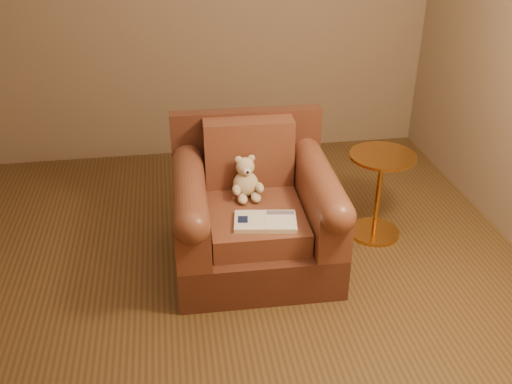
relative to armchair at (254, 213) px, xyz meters
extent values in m
plane|color=brown|center=(-0.17, -0.22, -0.35)|extent=(4.00, 4.00, 0.00)
cube|color=#826850|center=(-0.17, 1.78, 1.00)|extent=(4.00, 0.02, 2.70)
cube|color=#826850|center=(-0.17, -2.22, 1.00)|extent=(4.00, 0.02, 2.70)
cube|color=#50281A|center=(0.00, -0.04, -0.21)|extent=(1.04, 0.99, 0.28)
cube|color=#50281A|center=(0.01, 0.39, 0.25)|extent=(1.02, 0.12, 0.63)
cube|color=brown|center=(0.00, -0.10, 0.01)|extent=(0.61, 0.73, 0.15)
cube|color=brown|center=(0.01, 0.26, 0.31)|extent=(0.59, 0.18, 0.46)
cube|color=brown|center=(-0.41, -0.09, 0.09)|extent=(0.22, 0.87, 0.33)
cube|color=brown|center=(0.40, -0.10, 0.09)|extent=(0.22, 0.87, 0.33)
cylinder|color=brown|center=(-0.41, -0.09, 0.26)|extent=(0.22, 0.87, 0.20)
cylinder|color=brown|center=(0.40, -0.10, 0.26)|extent=(0.22, 0.87, 0.20)
ellipsoid|color=beige|center=(-0.04, 0.10, 0.16)|extent=(0.17, 0.15, 0.17)
sphere|color=beige|center=(-0.04, 0.11, 0.28)|extent=(0.12, 0.12, 0.12)
ellipsoid|color=beige|center=(-0.08, 0.11, 0.34)|extent=(0.05, 0.03, 0.05)
ellipsoid|color=beige|center=(0.00, 0.12, 0.34)|extent=(0.05, 0.03, 0.05)
ellipsoid|color=beige|center=(-0.03, 0.05, 0.27)|extent=(0.06, 0.04, 0.05)
sphere|color=black|center=(-0.03, 0.03, 0.28)|extent=(0.02, 0.02, 0.02)
ellipsoid|color=beige|center=(-0.11, 0.02, 0.16)|extent=(0.06, 0.11, 0.06)
ellipsoid|color=beige|center=(0.04, 0.04, 0.16)|extent=(0.06, 0.11, 0.06)
ellipsoid|color=beige|center=(-0.07, -0.01, 0.11)|extent=(0.07, 0.11, 0.06)
ellipsoid|color=beige|center=(0.01, 0.00, 0.11)|extent=(0.07, 0.11, 0.06)
cube|color=beige|center=(0.03, -0.27, 0.10)|extent=(0.40, 0.28, 0.03)
cube|color=white|center=(-0.07, -0.26, 0.11)|extent=(0.21, 0.25, 0.00)
cube|color=white|center=(0.12, -0.29, 0.11)|extent=(0.21, 0.25, 0.00)
cube|color=beige|center=(0.03, -0.27, 0.11)|extent=(0.04, 0.22, 0.00)
cube|color=#0F1638|center=(-0.11, -0.25, 0.11)|extent=(0.07, 0.09, 0.00)
cube|color=slate|center=(0.13, -0.21, 0.11)|extent=(0.17, 0.07, 0.00)
cylinder|color=gold|center=(0.90, 0.15, -0.34)|extent=(0.36, 0.36, 0.03)
cylinder|color=gold|center=(0.90, 0.15, -0.04)|extent=(0.04, 0.04, 0.59)
cylinder|color=gold|center=(0.90, 0.15, 0.27)|extent=(0.45, 0.45, 0.02)
cylinder|color=gold|center=(0.90, 0.15, 0.25)|extent=(0.04, 0.04, 0.02)
camera|label=1|loc=(-0.48, -3.15, 1.91)|focal=40.00mm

